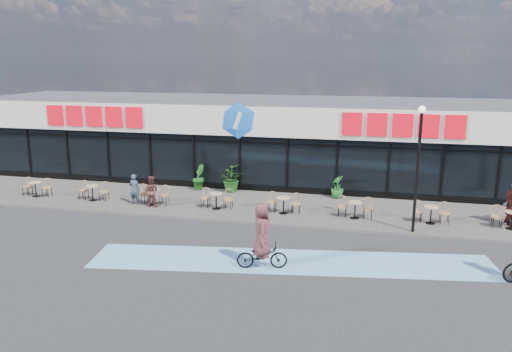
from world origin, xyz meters
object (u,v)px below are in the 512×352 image
(potted_plant_left, at_px, (230,179))
(patron_right, at_px, (151,191))
(potted_plant_right, at_px, (337,187))
(cyclist_a, at_px, (262,242))
(pedestrian_b, at_px, (511,207))
(lamp_post, at_px, (418,159))
(potted_plant_mid, at_px, (198,177))
(patron_left, at_px, (134,189))

(potted_plant_left, distance_m, patron_right, 4.41)
(potted_plant_right, height_order, cyclist_a, cyclist_a)
(cyclist_a, bearing_deg, potted_plant_right, 77.37)
(potted_plant_right, height_order, pedestrian_b, pedestrian_b)
(potted_plant_left, relative_size, patron_right, 0.92)
(lamp_post, xyz_separation_m, patron_right, (-11.70, 0.91, -2.27))
(lamp_post, distance_m, potted_plant_mid, 11.59)
(potted_plant_mid, distance_m, cyclist_a, 10.27)
(pedestrian_b, relative_size, cyclist_a, 0.67)
(patron_right, height_order, cyclist_a, cyclist_a)
(potted_plant_mid, distance_m, patron_left, 3.81)
(potted_plant_mid, distance_m, pedestrian_b, 14.75)
(potted_plant_left, relative_size, patron_left, 0.92)
(cyclist_a, bearing_deg, potted_plant_mid, 120.91)
(cyclist_a, bearing_deg, lamp_post, 40.90)
(potted_plant_left, relative_size, potted_plant_mid, 1.02)
(potted_plant_left, height_order, cyclist_a, cyclist_a)
(lamp_post, xyz_separation_m, potted_plant_mid, (-10.53, 4.26, -2.34))
(patron_left, relative_size, cyclist_a, 0.64)
(potted_plant_left, relative_size, potted_plant_right, 1.22)
(patron_left, bearing_deg, patron_right, 174.07)
(patron_right, bearing_deg, potted_plant_right, -160.91)
(potted_plant_left, xyz_separation_m, potted_plant_mid, (-1.72, 0.01, -0.01))
(pedestrian_b, bearing_deg, lamp_post, 112.19)
(potted_plant_right, bearing_deg, potted_plant_left, 179.93)
(potted_plant_right, distance_m, patron_right, 9.05)
(lamp_post, relative_size, patron_left, 3.43)
(lamp_post, bearing_deg, patron_left, 175.15)
(potted_plant_left, bearing_deg, lamp_post, -25.73)
(potted_plant_left, xyz_separation_m, potted_plant_right, (5.52, -0.01, -0.12))
(lamp_post, bearing_deg, potted_plant_right, 127.79)
(potted_plant_right, relative_size, patron_right, 0.76)
(potted_plant_left, height_order, pedestrian_b, pedestrian_b)
(potted_plant_left, height_order, patron_right, patron_right)
(lamp_post, bearing_deg, patron_right, 175.54)
(lamp_post, distance_m, patron_left, 12.86)
(potted_plant_left, xyz_separation_m, cyclist_a, (3.55, -8.79, 0.15))
(potted_plant_left, bearing_deg, potted_plant_mid, 179.54)
(patron_left, height_order, patron_right, patron_right)
(potted_plant_mid, bearing_deg, potted_plant_left, -0.46)
(potted_plant_right, bearing_deg, pedestrian_b, -18.16)
(cyclist_a, bearing_deg, potted_plant_left, 111.98)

